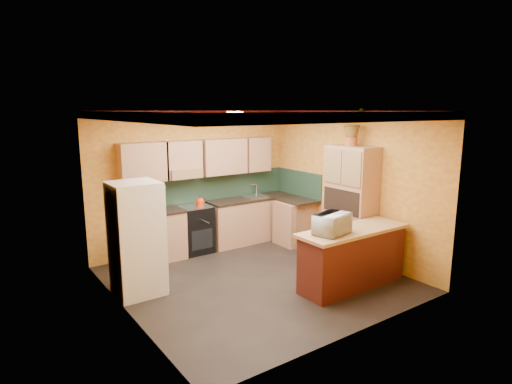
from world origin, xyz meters
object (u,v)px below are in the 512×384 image
stove (195,229)px  fridge (136,239)px  breakfast_bar (352,259)px  microwave (332,224)px  base_cabinets_back (223,225)px  pantry (350,205)px

stove → fridge: 2.03m
breakfast_bar → microwave: (-0.47, 0.00, 0.64)m
stove → fridge: (-1.57, -1.21, 0.39)m
stove → microwave: (0.78, -2.88, 0.63)m
base_cabinets_back → pantry: 2.59m
breakfast_bar → microwave: 0.79m
pantry → microwave: size_ratio=3.84×
fridge → microwave: size_ratio=3.11×
stove → pantry: pantry is taller
fridge → breakfast_bar: 3.30m
fridge → breakfast_bar: bearing=-30.6°
breakfast_bar → base_cabinets_back: bearing=102.2°
base_cabinets_back → pantry: (1.40, -2.09, 0.61)m
base_cabinets_back → stove: bearing=-180.0°
fridge → pantry: (3.60, -0.87, 0.20)m
pantry → base_cabinets_back: bearing=123.9°
base_cabinets_back → pantry: size_ratio=1.74×
base_cabinets_back → fridge: 2.54m
stove → fridge: bearing=-142.3°
base_cabinets_back → breakfast_bar: (0.62, -2.88, 0.00)m
stove → base_cabinets_back: bearing=0.0°
fridge → microwave: bearing=-35.3°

